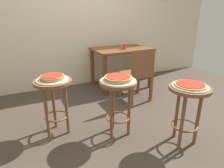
{
  "coord_description": "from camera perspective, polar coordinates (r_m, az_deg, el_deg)",
  "views": [
    {
      "loc": [
        -1.08,
        -2.03,
        1.36
      ],
      "look_at": [
        -0.18,
        -0.15,
        0.6
      ],
      "focal_mm": 31.48,
      "sensor_mm": 36.0,
      "label": 1
    }
  ],
  "objects": [
    {
      "name": "stool_foreground",
      "position": [
        2.15,
        21.17,
        -4.84
      ],
      "size": [
        0.41,
        0.41,
        0.66
      ],
      "color": "brown",
      "rests_on": "ground_plane"
    },
    {
      "name": "back_wall",
      "position": [
        3.83,
        -9.88,
        22.05
      ],
      "size": [
        6.0,
        0.1,
        3.0
      ],
      "primitive_type": "cube",
      "color": "beige",
      "rests_on": "ground_plane"
    },
    {
      "name": "condiment_shaker",
      "position": [
        3.63,
        3.05,
        10.93
      ],
      "size": [
        0.04,
        0.04,
        0.09
      ],
      "primitive_type": "cylinder",
      "color": "white",
      "rests_on": "dining_table"
    },
    {
      "name": "cup_near_edge",
      "position": [
        3.58,
        3.58,
        10.87
      ],
      "size": [
        0.07,
        0.07,
        0.1
      ],
      "primitive_type": "cylinder",
      "color": "red",
      "rests_on": "dining_table"
    },
    {
      "name": "pizza_foreground",
      "position": [
        2.09,
        21.81,
        -0.2
      ],
      "size": [
        0.31,
        0.31,
        0.02
      ],
      "color": "tan",
      "rests_on": "serving_plate_foreground"
    },
    {
      "name": "stool_leftside",
      "position": [
        2.29,
        -16.47,
        -2.82
      ],
      "size": [
        0.41,
        0.41,
        0.66
      ],
      "color": "brown",
      "rests_on": "ground_plane"
    },
    {
      "name": "serving_plate_middle",
      "position": [
        2.11,
        1.8,
        1.02
      ],
      "size": [
        0.38,
        0.38,
        0.01
      ],
      "primitive_type": "cylinder",
      "color": "silver",
      "rests_on": "stool_middle"
    },
    {
      "name": "dining_table",
      "position": [
        3.7,
        2.71,
        8.64
      ],
      "size": [
        1.04,
        0.71,
        0.73
      ],
      "color": "brown",
      "rests_on": "ground_plane"
    },
    {
      "name": "serving_plate_leftside",
      "position": [
        2.23,
        -16.9,
        1.22
      ],
      "size": [
        0.35,
        0.35,
        0.01
      ],
      "primitive_type": "cylinder",
      "color": "silver",
      "rests_on": "stool_leftside"
    },
    {
      "name": "pizza_middle",
      "position": [
        2.1,
        1.81,
        1.75
      ],
      "size": [
        0.3,
        0.3,
        0.05
      ],
      "color": "tan",
      "rests_on": "serving_plate_middle"
    },
    {
      "name": "ground_plane",
      "position": [
        2.67,
        2.18,
        -10.44
      ],
      "size": [
        6.0,
        6.0,
        0.0
      ],
      "primitive_type": "plane",
      "color": "#42382D"
    },
    {
      "name": "wooden_chair",
      "position": [
        3.09,
        7.62,
        3.23
      ],
      "size": [
        0.41,
        0.41,
        0.85
      ],
      "color": "brown",
      "rests_on": "ground_plane"
    },
    {
      "name": "stool_middle",
      "position": [
        2.17,
        1.75,
        -3.24
      ],
      "size": [
        0.41,
        0.41,
        0.66
      ],
      "color": "brown",
      "rests_on": "ground_plane"
    },
    {
      "name": "pizza_leftside",
      "position": [
        2.22,
        -16.97,
        1.91
      ],
      "size": [
        0.26,
        0.26,
        0.05
      ],
      "color": "#B78442",
      "rests_on": "serving_plate_leftside"
    },
    {
      "name": "serving_plate_foreground",
      "position": [
        2.09,
        21.75,
        -0.61
      ],
      "size": [
        0.36,
        0.36,
        0.01
      ],
      "primitive_type": "cylinder",
      "color": "silver",
      "rests_on": "stool_foreground"
    }
  ]
}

